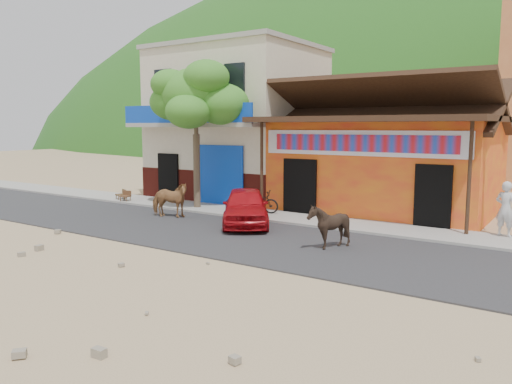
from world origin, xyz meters
TOP-DOWN VIEW (x-y plane):
  - ground at (0.00, 0.00)m, footprint 120.00×120.00m
  - road at (0.00, 2.50)m, footprint 60.00×5.00m
  - sidewalk at (0.00, 6.00)m, footprint 60.00×2.00m
  - dance_club at (2.00, 10.00)m, footprint 8.00×6.00m
  - cafe_building at (-5.50, 10.00)m, footprint 7.00×6.00m
  - tree at (-4.60, 5.80)m, footprint 3.00×3.00m
  - cow_tan at (-4.19, 3.72)m, footprint 1.72×1.14m
  - cow_dark at (2.89, 2.64)m, footprint 1.46×1.39m
  - red_car at (-1.00, 4.15)m, footprint 3.43×3.99m
  - scooter at (-1.72, 5.98)m, footprint 1.76×1.07m
  - pedestrian at (6.82, 6.70)m, footprint 0.71×0.57m
  - cafe_chair_left at (-9.00, 5.56)m, footprint 0.51×0.51m
  - cafe_chair_right at (-8.39, 5.30)m, footprint 0.49×0.49m

SIDE VIEW (x-z plane):
  - ground at x=0.00m, z-range 0.00..0.00m
  - road at x=0.00m, z-range 0.00..0.04m
  - sidewalk at x=0.00m, z-range 0.00..0.12m
  - cafe_chair_left at x=-9.00m, z-range 0.12..0.96m
  - cafe_chair_right at x=-8.39m, z-range 0.12..0.96m
  - scooter at x=-1.72m, z-range 0.12..0.99m
  - cow_dark at x=2.89m, z-range 0.04..1.32m
  - red_car at x=-1.00m, z-range 0.04..1.33m
  - cow_tan at x=-4.19m, z-range 0.04..1.38m
  - pedestrian at x=6.82m, z-range 0.12..1.81m
  - dance_club at x=2.00m, z-range 0.00..3.60m
  - tree at x=-4.60m, z-range 0.12..6.12m
  - cafe_building at x=-5.50m, z-range 0.00..7.00m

